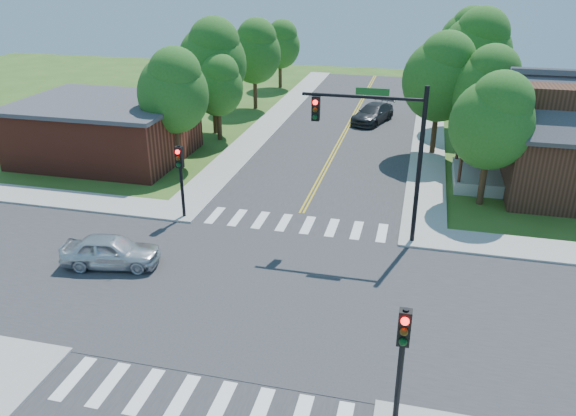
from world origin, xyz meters
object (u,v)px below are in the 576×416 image
(car_silver, at_px, (111,252))
(car_dgrey, at_px, (373,114))
(signal_mast_ne, at_px, (382,138))
(signal_pole_se, at_px, (402,346))
(signal_pole_nw, at_px, (180,168))

(car_silver, height_order, car_dgrey, car_dgrey)
(signal_mast_ne, height_order, car_silver, signal_mast_ne)
(signal_pole_se, distance_m, car_dgrey, 31.68)
(signal_mast_ne, bearing_deg, signal_pole_nw, -179.93)
(signal_mast_ne, distance_m, signal_pole_se, 11.55)
(signal_pole_se, bearing_deg, signal_mast_ne, 98.56)
(signal_mast_ne, bearing_deg, signal_pole_se, -81.44)
(signal_mast_ne, relative_size, signal_pole_nw, 1.89)
(signal_mast_ne, distance_m, signal_pole_nw, 9.76)
(signal_pole_se, xyz_separation_m, car_dgrey, (-3.90, 31.38, -1.95))
(signal_pole_se, height_order, car_dgrey, signal_pole_se)
(signal_pole_se, relative_size, car_silver, 0.89)
(signal_mast_ne, distance_m, car_dgrey, 20.70)
(signal_pole_se, bearing_deg, car_silver, 153.70)
(signal_mast_ne, distance_m, car_silver, 12.45)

